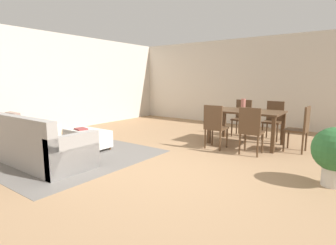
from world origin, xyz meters
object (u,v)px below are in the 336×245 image
dining_chair_far_left (242,116)px  book_on_ottoman (81,129)px  couch (35,146)px  dining_chair_head_east (301,126)px  ottoman_table (88,138)px  dining_chair_far_right (274,118)px  dining_chair_near_right (251,128)px  potted_plant (335,152)px  dining_chair_near_left (215,124)px  dining_table (246,115)px  vase_centerpiece (243,104)px

dining_chair_far_left → book_on_ottoman: bearing=-124.6°
couch → dining_chair_head_east: 4.99m
couch → dining_chair_head_east: dining_chair_head_east is taller
ottoman_table → dining_chair_far_right: 4.33m
dining_chair_near_right → dining_chair_far_left: bearing=115.3°
dining_chair_head_east → potted_plant: (0.70, -1.61, -0.04)m
dining_chair_head_east → dining_chair_near_right: bearing=-132.9°
dining_chair_near_left → dining_chair_far_left: (-0.03, 1.65, 0.00)m
dining_chair_head_east → book_on_ottoman: (-3.76, -2.38, -0.10)m
couch → dining_table: (2.49, 3.46, 0.37)m
ottoman_table → vase_centerpiece: bearing=43.3°
dining_chair_far_right → dining_table: bearing=-112.9°
dining_chair_near_right → dining_chair_head_east: 1.08m
book_on_ottoman → dining_chair_far_left: bearing=55.4°
couch → ottoman_table: bearing=92.8°
dining_chair_far_right → dining_chair_near_left: bearing=-114.1°
dining_chair_near_right → dining_table: bearing=115.3°
dining_chair_head_east → potted_plant: size_ratio=1.13×
couch → dining_chair_far_left: dining_chair_far_left is taller
dining_table → dining_chair_far_left: 0.96m
ottoman_table → potted_plant: size_ratio=1.25×
dining_chair_near_left → dining_chair_near_right: same height
ottoman_table → potted_plant: bearing=9.1°
dining_chair_near_right → vase_centerpiece: 0.99m
dining_chair_near_left → dining_chair_near_right: size_ratio=1.00×
dining_chair_far_left → dining_table: bearing=-64.6°
dining_chair_far_left → book_on_ottoman: (-2.24, -3.25, -0.10)m
book_on_ottoman → dining_chair_far_right: bearing=47.2°
dining_table → dining_chair_near_right: size_ratio=1.64×
ottoman_table → dining_chair_near_left: size_ratio=1.10×
ottoman_table → dining_chair_near_left: dining_chair_near_left is taller
dining_chair_far_right → vase_centerpiece: bearing=-117.2°
dining_table → dining_chair_head_east: bearing=-0.6°
ottoman_table → dining_chair_near_left: 2.67m
dining_chair_near_right → book_on_ottoman: size_ratio=3.54×
vase_centerpiece → dining_table: bearing=0.8°
couch → dining_table: 4.28m
dining_table → dining_chair_near_right: bearing=-64.7°
dining_chair_near_left → ottoman_table: bearing=-144.7°
dining_chair_head_east → potted_plant: bearing=-66.7°
dining_chair_far_right → potted_plant: size_ratio=1.13×
dining_table → dining_chair_head_east: size_ratio=1.64×
dining_table → vase_centerpiece: 0.24m
ottoman_table → vase_centerpiece: vase_centerpiece is taller
dining_table → dining_chair_head_east: 1.12m
ottoman_table → dining_chair_far_left: 3.84m
dining_table → dining_chair_far_right: bearing=67.1°
dining_table → dining_chair_far_left: bearing=115.4°
dining_chair_near_right → book_on_ottoman: 3.42m
dining_chair_near_left → vase_centerpiece: size_ratio=3.60×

